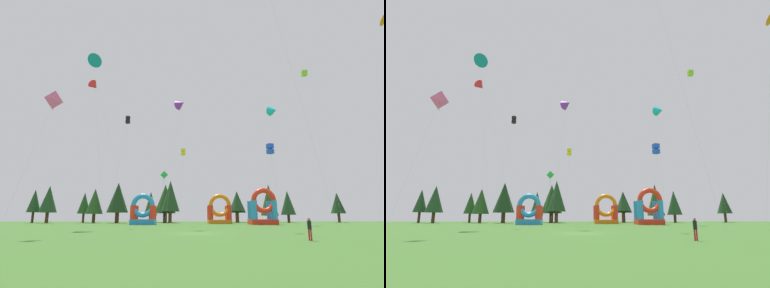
# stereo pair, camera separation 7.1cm
# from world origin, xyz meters

# --- Properties ---
(ground_plane) EXTENTS (120.00, 120.00, 0.00)m
(ground_plane) POSITION_xyz_m (0.00, 0.00, 0.00)
(ground_plane) COLOR #3D6B28
(kite_blue_box) EXTENTS (0.87, 2.01, 9.77)m
(kite_blue_box) POSITION_xyz_m (8.80, 2.73, 9.18)
(kite_blue_box) COLOR blue
(kite_blue_box) RESTS_ON ground_plane
(kite_pink_diamond) EXTENTS (4.23, 1.22, 12.87)m
(kite_pink_diamond) POSITION_xyz_m (-13.36, -3.79, 12.19)
(kite_pink_diamond) COLOR #EA599E
(kite_pink_diamond) RESTS_ON ground_plane
(kite_black_box) EXTENTS (3.28, 2.00, 17.04)m
(kite_black_box) POSITION_xyz_m (-10.01, 14.80, 16.38)
(kite_black_box) COLOR black
(kite_black_box) RESTS_ON ground_plane
(kite_purple_delta) EXTENTS (3.01, 3.19, 18.82)m
(kite_purple_delta) POSITION_xyz_m (-1.65, 11.68, 18.00)
(kite_purple_delta) COLOR purple
(kite_purple_delta) RESTS_ON ground_plane
(kite_yellow_box) EXTENTS (1.10, 2.60, 13.44)m
(kite_yellow_box) POSITION_xyz_m (-1.21, 22.15, 12.82)
(kite_yellow_box) COLOR yellow
(kite_yellow_box) RESTS_ON ground_plane
(kite_green_diamond) EXTENTS (1.76, 2.18, 9.32)m
(kite_green_diamond) POSITION_xyz_m (-4.64, 23.27, 8.75)
(kite_green_diamond) COLOR green
(kite_green_diamond) RESTS_ON ground_plane
(kite_cyan_delta) EXTENTS (4.46, 3.11, 24.21)m
(kite_cyan_delta) POSITION_xyz_m (17.54, 27.95, 23.04)
(kite_cyan_delta) COLOR #19B7CC
(kite_cyan_delta) RESTS_ON ground_plane
(kite_red_delta) EXTENTS (3.95, 2.00, 21.41)m
(kite_red_delta) POSITION_xyz_m (-14.58, 11.36, 20.61)
(kite_red_delta) COLOR red
(kite_red_delta) RESTS_ON ground_plane
(kite_teal_delta) EXTENTS (7.96, 7.08, 27.03)m
(kite_teal_delta) POSITION_xyz_m (-16.04, 13.75, 25.78)
(kite_teal_delta) COLOR #0C7F7A
(kite_teal_delta) RESTS_ON ground_plane
(kite_lime_box) EXTENTS (1.41, 9.67, 25.44)m
(kite_lime_box) POSITION_xyz_m (19.08, 14.87, 24.92)
(kite_lime_box) COLOR #8CD826
(kite_lime_box) RESTS_ON ground_plane
(person_midfield) EXTENTS (0.38, 0.38, 1.58)m
(person_midfield) POSITION_xyz_m (7.73, -8.94, 0.94)
(person_midfield) COLOR #B21E26
(person_midfield) RESTS_ON ground_plane
(inflatable_orange_dome) EXTENTS (4.73, 4.14, 5.81)m
(inflatable_orange_dome) POSITION_xyz_m (-8.81, 28.75, 2.07)
(inflatable_orange_dome) COLOR #268CD8
(inflatable_orange_dome) RESTS_ON ground_plane
(inflatable_red_slide) EXTENTS (4.98, 3.75, 6.18)m
(inflatable_red_slide) POSITION_xyz_m (6.70, 34.90, 2.29)
(inflatable_red_slide) COLOR orange
(inflatable_red_slide) RESTS_ON ground_plane
(inflatable_blue_arch) EXTENTS (5.06, 4.30, 6.92)m
(inflatable_blue_arch) POSITION_xyz_m (14.36, 28.33, 2.61)
(inflatable_blue_arch) COLOR red
(inflatable_blue_arch) RESTS_ON ground_plane
(tree_row_0) EXTENTS (3.15, 3.15, 7.83)m
(tree_row_0) POSITION_xyz_m (-36.67, 43.18, 5.08)
(tree_row_0) COLOR #4C331E
(tree_row_0) RESTS_ON ground_plane
(tree_row_1) EXTENTS (4.05, 4.05, 8.56)m
(tree_row_1) POSITION_xyz_m (-32.63, 41.53, 5.42)
(tree_row_1) COLOR #4C331E
(tree_row_1) RESTS_ON ground_plane
(tree_row_2) EXTENTS (3.04, 3.04, 7.20)m
(tree_row_2) POSITION_xyz_m (-25.07, 43.98, 4.62)
(tree_row_2) COLOR #4C331E
(tree_row_2) RESTS_ON ground_plane
(tree_row_3) EXTENTS (3.98, 3.98, 7.94)m
(tree_row_3) POSITION_xyz_m (-21.95, 41.73, 4.95)
(tree_row_3) COLOR #4C331E
(tree_row_3) RESTS_ON ground_plane
(tree_row_4) EXTENTS (4.97, 4.97, 9.30)m
(tree_row_4) POSITION_xyz_m (-16.44, 41.14, 5.78)
(tree_row_4) COLOR #4C331E
(tree_row_4) RESTS_ON ground_plane
(tree_row_5) EXTENTS (3.24, 3.24, 7.41)m
(tree_row_5) POSITION_xyz_m (-9.07, 44.55, 4.51)
(tree_row_5) COLOR #4C331E
(tree_row_5) RESTS_ON ground_plane
(tree_row_6) EXTENTS (5.26, 5.26, 9.31)m
(tree_row_6) POSITION_xyz_m (-5.56, 45.55, 5.72)
(tree_row_6) COLOR #4C331E
(tree_row_6) RESTS_ON ground_plane
(tree_row_7) EXTENTS (4.48, 4.48, 9.94)m
(tree_row_7) POSITION_xyz_m (-4.18, 42.17, 6.23)
(tree_row_7) COLOR #4C331E
(tree_row_7) RESTS_ON ground_plane
(tree_row_8) EXTENTS (3.58, 3.58, 7.03)m
(tree_row_8) POSITION_xyz_m (12.07, 44.24, 4.81)
(tree_row_8) COLOR #4C331E
(tree_row_8) RESTS_ON ground_plane
(tree_row_9) EXTENTS (4.23, 4.23, 7.63)m
(tree_row_9) POSITION_xyz_m (12.41, 45.24, 4.95)
(tree_row_9) COLOR #4C331E
(tree_row_9) RESTS_ON ground_plane
(tree_row_10) EXTENTS (4.32, 4.32, 9.33)m
(tree_row_10) POSITION_xyz_m (20.30, 44.37, 5.47)
(tree_row_10) COLOR #4C331E
(tree_row_10) RESTS_ON ground_plane
(tree_row_11) EXTENTS (3.61, 3.61, 7.67)m
(tree_row_11) POSITION_xyz_m (24.66, 43.53, 4.72)
(tree_row_11) COLOR #4C331E
(tree_row_11) RESTS_ON ground_plane
(tree_row_12) EXTENTS (3.57, 3.57, 7.39)m
(tree_row_12) POSITION_xyz_m (38.14, 45.51, 4.75)
(tree_row_12) COLOR #4C331E
(tree_row_12) RESTS_ON ground_plane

